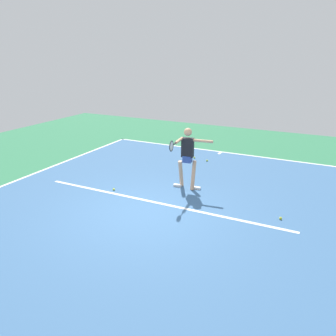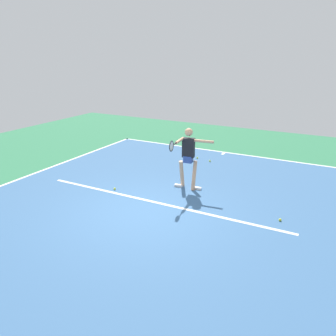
{
  "view_description": "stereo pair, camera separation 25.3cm",
  "coord_description": "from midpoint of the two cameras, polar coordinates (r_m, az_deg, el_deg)",
  "views": [
    {
      "loc": [
        -3.98,
        6.74,
        3.84
      ],
      "look_at": [
        -0.14,
        -0.98,
        0.9
      ],
      "focal_mm": 36.51,
      "sensor_mm": 36.0,
      "label": 1
    },
    {
      "loc": [
        -4.21,
        6.62,
        3.84
      ],
      "look_at": [
        -0.14,
        -0.98,
        0.9
      ],
      "focal_mm": 36.51,
      "sensor_mm": 36.0,
      "label": 2
    }
  ],
  "objects": [
    {
      "name": "ground_plane",
      "position": [
        8.73,
        -4.56,
        -7.34
      ],
      "size": [
        21.99,
        21.99,
        0.0
      ],
      "primitive_type": "plane",
      "color": "#2D754C"
    },
    {
      "name": "court_surface",
      "position": [
        8.73,
        -4.56,
        -7.33
      ],
      "size": [
        9.63,
        12.32,
        0.0
      ],
      "primitive_type": "cube",
      "color": "#38608E",
      "rests_on": "ground_plane"
    },
    {
      "name": "court_line_baseline_near",
      "position": [
        13.97,
        8.38,
        2.69
      ],
      "size": [
        9.63,
        0.1,
        0.01
      ],
      "primitive_type": "cube",
      "color": "white",
      "rests_on": "ground_plane"
    },
    {
      "name": "court_line_sideline_right",
      "position": [
        11.74,
        -24.98,
        -2.08
      ],
      "size": [
        0.1,
        12.32,
        0.01
      ],
      "primitive_type": "cube",
      "color": "white",
      "rests_on": "ground_plane"
    },
    {
      "name": "court_line_service",
      "position": [
        9.21,
        -2.58,
        -5.82
      ],
      "size": [
        7.22,
        0.1,
        0.01
      ],
      "primitive_type": "cube",
      "color": "white",
      "rests_on": "ground_plane"
    },
    {
      "name": "court_line_centre_mark",
      "position": [
        13.79,
        8.12,
        2.48
      ],
      "size": [
        0.1,
        0.3,
        0.01
      ],
      "primitive_type": "cube",
      "color": "white",
      "rests_on": "ground_plane"
    },
    {
      "name": "tennis_player",
      "position": [
        9.81,
        2.51,
        2.33
      ],
      "size": [
        1.15,
        1.26,
        1.82
      ],
      "rotation": [
        0.0,
        0.0,
        0.11
      ],
      "color": "tan",
      "rests_on": "ground_plane"
    },
    {
      "name": "tennis_ball_centre_court",
      "position": [
        10.13,
        -9.74,
        -3.53
      ],
      "size": [
        0.07,
        0.07,
        0.07
      ],
      "primitive_type": "sphere",
      "color": "#C6E53D",
      "rests_on": "ground_plane"
    },
    {
      "name": "tennis_ball_near_service_line",
      "position": [
        13.0,
        3.87,
        1.76
      ],
      "size": [
        0.07,
        0.07,
        0.07
      ],
      "primitive_type": "sphere",
      "color": "#C6E53D",
      "rests_on": "ground_plane"
    },
    {
      "name": "tennis_ball_by_sideline",
      "position": [
        8.72,
        17.5,
        -8.02
      ],
      "size": [
        0.07,
        0.07,
        0.07
      ],
      "primitive_type": "sphere",
      "color": "yellow",
      "rests_on": "ground_plane"
    },
    {
      "name": "tennis_ball_near_player",
      "position": [
        12.67,
        5.97,
        1.25
      ],
      "size": [
        0.07,
        0.07,
        0.07
      ],
      "primitive_type": "sphere",
      "color": "#C6E53D",
      "rests_on": "ground_plane"
    }
  ]
}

